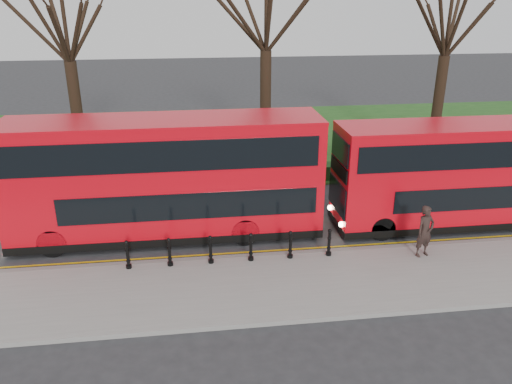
{
  "coord_description": "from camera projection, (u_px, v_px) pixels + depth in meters",
  "views": [
    {
      "loc": [
        -2.01,
        -16.8,
        8.97
      ],
      "look_at": [
        0.24,
        0.5,
        2.0
      ],
      "focal_mm": 35.0,
      "sensor_mm": 36.0,
      "label": 1
    }
  ],
  "objects": [
    {
      "name": "kerb",
      "position": [
        255.0,
        257.0,
        18.09
      ],
      "size": [
        60.0,
        0.25,
        0.16
      ],
      "primitive_type": "cube",
      "color": "slate",
      "rests_on": "ground"
    },
    {
      "name": "tree_mid",
      "position": [
        266.0,
        10.0,
        25.47
      ],
      "size": [
        7.17,
        7.17,
        11.21
      ],
      "color": "black",
      "rests_on": "ground"
    },
    {
      "name": "tree_right",
      "position": [
        449.0,
        21.0,
        26.87
      ],
      "size": [
        6.69,
        6.69,
        10.46
      ],
      "color": "black",
      "rests_on": "ground"
    },
    {
      "name": "yellow_line_outer",
      "position": [
        254.0,
        254.0,
        18.4
      ],
      "size": [
        60.0,
        0.1,
        0.01
      ],
      "primitive_type": "cube",
      "color": "yellow",
      "rests_on": "ground"
    },
    {
      "name": "bollard_row",
      "position": [
        231.0,
        249.0,
        17.45
      ],
      "size": [
        7.22,
        0.15,
        1.0
      ],
      "color": "black",
      "rests_on": "pavement"
    },
    {
      "name": "pavement",
      "position": [
        263.0,
        287.0,
        16.25
      ],
      "size": [
        60.0,
        4.0,
        0.15
      ],
      "primitive_type": "cube",
      "color": "gray",
      "rests_on": "ground"
    },
    {
      "name": "pedestrian",
      "position": [
        425.0,
        231.0,
        17.69
      ],
      "size": [
        0.8,
        0.65,
        1.92
      ],
      "primitive_type": "imported",
      "rotation": [
        0.0,
        0.0,
        0.3
      ],
      "color": "black",
      "rests_on": "pavement"
    },
    {
      "name": "ground",
      "position": [
        251.0,
        246.0,
        19.04
      ],
      "size": [
        120.0,
        120.0,
        0.0
      ],
      "primitive_type": "plane",
      "color": "#28282B",
      "rests_on": "ground"
    },
    {
      "name": "grass_verge",
      "position": [
        224.0,
        139.0,
        32.84
      ],
      "size": [
        60.0,
        18.0,
        0.06
      ],
      "primitive_type": "cube",
      "color": "#1A4517",
      "rests_on": "ground"
    },
    {
      "name": "bus_lead",
      "position": [
        166.0,
        179.0,
        19.02
      ],
      "size": [
        11.81,
        2.71,
        4.7
      ],
      "color": "red",
      "rests_on": "ground"
    },
    {
      "name": "bus_rear",
      "position": [
        466.0,
        175.0,
        20.16
      ],
      "size": [
        10.69,
        2.46,
        4.25
      ],
      "color": "red",
      "rests_on": "ground"
    },
    {
      "name": "tree_left",
      "position": [
        65.0,
        22.0,
        24.45
      ],
      "size": [
        6.73,
        6.73,
        10.52
      ],
      "color": "black",
      "rests_on": "ground"
    },
    {
      "name": "hedge",
      "position": [
        235.0,
        176.0,
        25.15
      ],
      "size": [
        60.0,
        0.9,
        0.8
      ],
      "primitive_type": "cube",
      "color": "black",
      "rests_on": "ground"
    },
    {
      "name": "yellow_line_inner",
      "position": [
        253.0,
        252.0,
        18.58
      ],
      "size": [
        60.0,
        0.1,
        0.01
      ],
      "primitive_type": "cube",
      "color": "yellow",
      "rests_on": "ground"
    }
  ]
}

